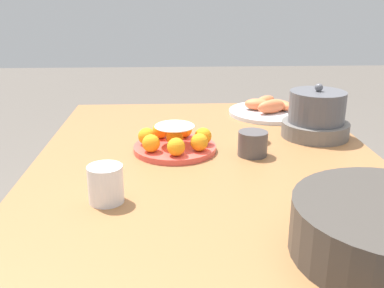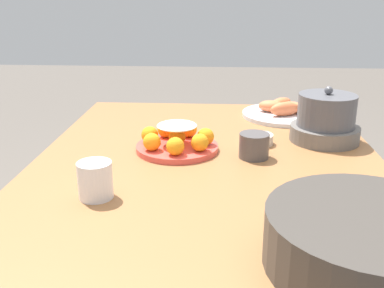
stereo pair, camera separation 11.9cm
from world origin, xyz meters
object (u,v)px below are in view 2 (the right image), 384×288
warming_pot (326,120)px  sauce_bowl (259,139)px  dining_table (208,200)px  cake_plate (177,140)px  seafood_platter (283,111)px  cup_near (95,180)px  serving_bowl (369,239)px  cup_far (254,146)px

warming_pot → sauce_bowl: bearing=-78.3°
dining_table → cake_plate: size_ratio=5.71×
seafood_platter → cup_near: size_ratio=3.59×
cake_plate → cup_near: 0.34m
cake_plate → sauce_bowl: cake_plate is taller
serving_bowl → warming_pot: bearing=173.8°
serving_bowl → sauce_bowl: bearing=-168.2°
sauce_bowl → cup_far: 0.12m
dining_table → seafood_platter: seafood_platter is taller
cake_plate → warming_pot: warming_pot is taller
dining_table → serving_bowl: size_ratio=3.94×
serving_bowl → seafood_platter: (-0.91, -0.02, -0.03)m
seafood_platter → cup_far: (0.42, -0.13, 0.02)m
sauce_bowl → cup_far: cup_far is taller
dining_table → cup_far: cup_far is taller
serving_bowl → cake_plate: bearing=-146.1°
warming_pot → seafood_platter: bearing=-162.2°
cake_plate → warming_pot: 0.45m
cup_near → warming_pot: 0.72m
serving_bowl → warming_pot: (-0.65, 0.07, 0.01)m
seafood_platter → cup_far: 0.44m
serving_bowl → cup_near: 0.56m
sauce_bowl → cup_near: cup_near is taller
seafood_platter → dining_table: bearing=-27.1°
cake_plate → sauce_bowl: 0.24m
serving_bowl → warming_pot: warming_pot is taller
dining_table → sauce_bowl: (-0.19, 0.14, 0.11)m
dining_table → cake_plate: 0.19m
sauce_bowl → warming_pot: 0.21m
cup_far → sauce_bowl: bearing=168.8°
cup_near → warming_pot: size_ratio=0.40×
cup_near → warming_pot: warming_pot is taller
cake_plate → cup_far: cake_plate is taller
sauce_bowl → cup_far: bearing=-11.2°
serving_bowl → seafood_platter: serving_bowl is taller
serving_bowl → sauce_bowl: size_ratio=4.02×
cup_far → warming_pot: 0.27m
seafood_platter → warming_pot: warming_pot is taller
cup_far → cake_plate: bearing=-101.4°
dining_table → seafood_platter: size_ratio=4.52×
cake_plate → cup_near: same height
dining_table → serving_bowl: 0.52m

